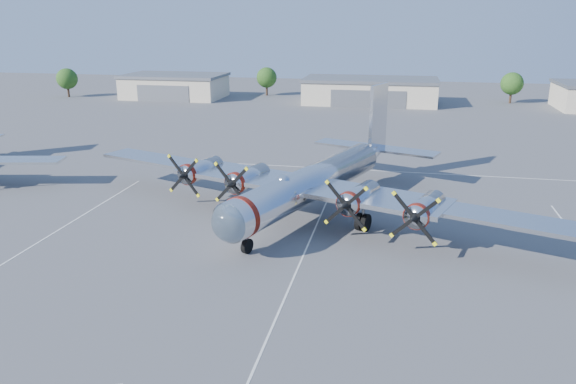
% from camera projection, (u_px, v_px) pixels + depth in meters
% --- Properties ---
extents(ground, '(260.00, 260.00, 0.00)m').
position_uv_depth(ground, '(307.00, 246.00, 45.65)').
color(ground, '#505052').
rests_on(ground, ground).
extents(parking_lines, '(60.00, 50.08, 0.01)m').
position_uv_depth(parking_lines, '(304.00, 255.00, 44.01)').
color(parking_lines, silver).
rests_on(parking_lines, ground).
extents(hangar_west, '(22.60, 14.60, 5.40)m').
position_uv_depth(hangar_west, '(175.00, 86.00, 130.08)').
color(hangar_west, beige).
rests_on(hangar_west, ground).
extents(hangar_center, '(28.60, 14.60, 5.40)m').
position_uv_depth(hangar_center, '(370.00, 91.00, 121.56)').
color(hangar_center, beige).
rests_on(hangar_center, ground).
extents(tree_far_west, '(4.80, 4.80, 6.64)m').
position_uv_depth(tree_far_west, '(67.00, 79.00, 130.66)').
color(tree_far_west, '#382619').
rests_on(tree_far_west, ground).
extents(tree_west, '(4.80, 4.80, 6.64)m').
position_uv_depth(tree_west, '(267.00, 78.00, 133.37)').
color(tree_west, '#382619').
rests_on(tree_west, ground).
extents(tree_east, '(4.80, 4.80, 6.64)m').
position_uv_depth(tree_east, '(512.00, 84.00, 121.08)').
color(tree_east, '#382619').
rests_on(tree_east, ground).
extents(main_bomber_b29, '(57.19, 48.00, 10.77)m').
position_uv_depth(main_bomber_b29, '(317.00, 212.00, 53.64)').
color(main_bomber_b29, silver).
rests_on(main_bomber_b29, ground).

